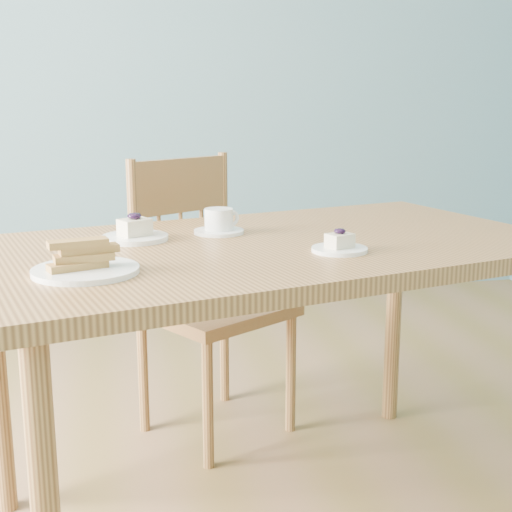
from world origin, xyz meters
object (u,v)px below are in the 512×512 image
(coffee_cup, at_px, (219,223))
(biscotti_plate, at_px, (85,263))
(cheesecake_plate_near, at_px, (340,246))
(cheesecake_plate_far, at_px, (135,233))
(dining_chair, at_px, (208,295))
(dining_table, at_px, (274,270))

(coffee_cup, distance_m, biscotti_plate, 0.54)
(cheesecake_plate_near, height_order, coffee_cup, coffee_cup)
(cheesecake_plate_far, distance_m, biscotti_plate, 0.37)
(cheesecake_plate_near, distance_m, coffee_cup, 0.40)
(dining_chair, xyz_separation_m, coffee_cup, (-0.03, -0.46, 0.34))
(coffee_cup, bearing_deg, cheesecake_plate_far, 175.45)
(dining_table, bearing_deg, coffee_cup, 118.19)
(cheesecake_plate_far, height_order, coffee_cup, cheesecake_plate_far)
(dining_table, xyz_separation_m, coffee_cup, (-0.13, 0.14, 0.11))
(dining_table, distance_m, cheesecake_plate_far, 0.39)
(dining_table, relative_size, cheesecake_plate_far, 9.47)
(cheesecake_plate_near, relative_size, cheesecake_plate_far, 0.79)
(cheesecake_plate_near, bearing_deg, cheesecake_plate_far, 153.36)
(dining_table, height_order, cheesecake_plate_far, cheesecake_plate_far)
(coffee_cup, bearing_deg, biscotti_plate, -148.71)
(dining_table, distance_m, cheesecake_plate_near, 0.23)
(cheesecake_plate_near, xyz_separation_m, biscotti_plate, (-0.62, -0.10, 0.01))
(dining_table, relative_size, biscotti_plate, 7.18)
(cheesecake_plate_near, bearing_deg, coffee_cup, 130.73)
(dining_table, height_order, biscotti_plate, biscotti_plate)
(dining_chair, distance_m, cheesecake_plate_near, 0.86)
(coffee_cup, height_order, biscotti_plate, biscotti_plate)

